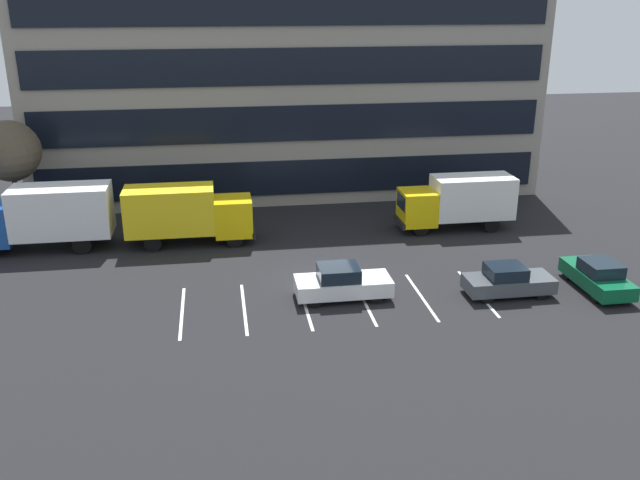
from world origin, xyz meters
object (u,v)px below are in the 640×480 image
object	(u,v)px
box_truck_yellow_all	(186,212)
sedan_white	(342,283)
bare_tree	(10,151)
box_truck_yellow	(458,200)
sedan_charcoal	(508,281)
box_truck_blue	(44,215)
sedan_forest	(598,276)

from	to	relation	value
box_truck_yellow_all	sedan_white	world-z (taller)	box_truck_yellow_all
sedan_white	bare_tree	bearing A→B (deg)	144.43
box_truck_yellow	box_truck_yellow_all	bearing A→B (deg)	-179.31
sedan_charcoal	sedan_white	bearing A→B (deg)	173.92
box_truck_yellow_all	box_truck_blue	size ratio (longest dim) A/B	0.93
box_truck_yellow	bare_tree	xyz separation A→B (m)	(-26.17, 3.65, 3.06)
sedan_white	bare_tree	world-z (taller)	bare_tree
box_truck_blue	bare_tree	world-z (taller)	bare_tree
sedan_white	bare_tree	distance (m)	21.83
box_truck_blue	sedan_charcoal	bearing A→B (deg)	-22.97
box_truck_yellow	sedan_charcoal	size ratio (longest dim) A/B	1.67
box_truck_yellow	box_truck_yellow_all	xyz separation A→B (m)	(-16.11, -0.19, 0.07)
box_truck_blue	sedan_charcoal	xyz separation A→B (m)	(23.02, -9.76, -1.31)
box_truck_yellow	sedan_forest	world-z (taller)	box_truck_yellow
box_truck_blue	box_truck_yellow	bearing A→B (deg)	-0.22
box_truck_yellow	sedan_white	xyz separation A→B (m)	(-8.73, -8.83, -1.06)
sedan_charcoal	box_truck_yellow_all	bearing A→B (deg)	148.15
box_truck_blue	sedan_forest	distance (m)	29.29
sedan_forest	box_truck_blue	bearing A→B (deg)	160.21
box_truck_yellow_all	bare_tree	bearing A→B (deg)	159.11
sedan_white	sedan_forest	bearing A→B (deg)	-4.56
box_truck_yellow_all	sedan_forest	xyz separation A→B (m)	(19.75, -9.62, -1.16)
box_truck_yellow_all	bare_tree	distance (m)	11.18
box_truck_yellow_all	sedan_charcoal	xyz separation A→B (m)	(15.24, -9.47, -1.18)
box_truck_yellow_all	box_truck_blue	xyz separation A→B (m)	(-7.78, 0.29, 0.13)
sedan_white	box_truck_yellow_all	bearing A→B (deg)	130.52
box_truck_yellow_all	sedan_forest	size ratio (longest dim) A/B	1.69
sedan_forest	bare_tree	distance (m)	32.97
box_truck_blue	bare_tree	distance (m)	5.10
box_truck_blue	sedan_white	distance (m)	17.63
sedan_charcoal	sedan_forest	size ratio (longest dim) A/B	0.98
sedan_forest	bare_tree	xyz separation A→B (m)	(-29.81, 13.46, 4.16)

